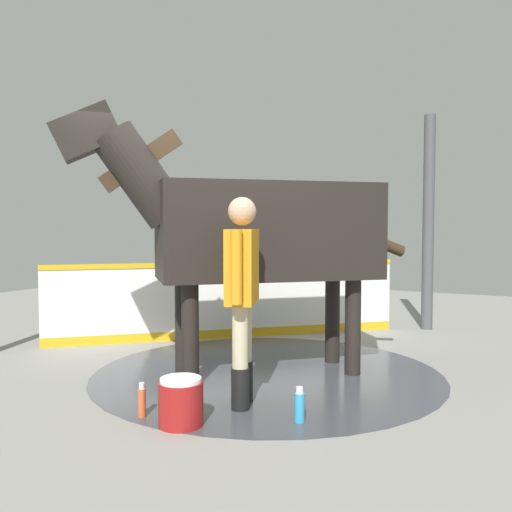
{
  "coord_description": "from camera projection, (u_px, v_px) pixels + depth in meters",
  "views": [
    {
      "loc": [
        -4.72,
        -2.64,
        1.48
      ],
      "look_at": [
        -0.29,
        -0.4,
        1.22
      ],
      "focal_mm": 38.43,
      "sensor_mm": 36.0,
      "label": 1
    }
  ],
  "objects": [
    {
      "name": "barrier_wall",
      "position": [
        228.0,
        303.0,
        7.29
      ],
      "size": [
        3.22,
        3.57,
        1.01
      ],
      "color": "white",
      "rests_on": "ground"
    },
    {
      "name": "handler",
      "position": [
        242.0,
        285.0,
        4.49
      ],
      "size": [
        0.65,
        0.38,
        1.72
      ],
      "rotation": [
        0.0,
        0.0,
        5.06
      ],
      "color": "black",
      "rests_on": "ground"
    },
    {
      "name": "ground_plane",
      "position": [
        234.0,
        376.0,
        5.48
      ],
      "size": [
        16.0,
        16.0,
        0.02
      ],
      "primitive_type": "cube",
      "color": "gray"
    },
    {
      "name": "horse",
      "position": [
        255.0,
        229.0,
        5.42
      ],
      "size": [
        2.54,
        2.78,
        2.61
      ],
      "rotation": [
        0.0,
        0.0,
        2.3
      ],
      "color": "black",
      "rests_on": "ground"
    },
    {
      "name": "wet_patch",
      "position": [
        267.0,
        373.0,
        5.54
      ],
      "size": [
        3.51,
        3.51,
        0.0
      ],
      "primitive_type": "cylinder",
      "color": "#42444C",
      "rests_on": "ground"
    },
    {
      "name": "bottle_shampoo",
      "position": [
        299.0,
        406.0,
        4.14
      ],
      "size": [
        0.08,
        0.08,
        0.27
      ],
      "color": "#3399CC",
      "rests_on": "ground"
    },
    {
      "name": "roof_post_far",
      "position": [
        428.0,
        223.0,
        7.85
      ],
      "size": [
        0.16,
        0.16,
        3.07
      ],
      "primitive_type": "cylinder",
      "color": "#4C4C51",
      "rests_on": "ground"
    },
    {
      "name": "bottle_spray",
      "position": [
        142.0,
        401.0,
        4.26
      ],
      "size": [
        0.06,
        0.06,
        0.27
      ],
      "color": "#CC5933",
      "rests_on": "ground"
    },
    {
      "name": "wash_bucket",
      "position": [
        181.0,
        402.0,
        4.07
      ],
      "size": [
        0.34,
        0.34,
        0.36
      ],
      "color": "maroon",
      "rests_on": "ground"
    }
  ]
}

